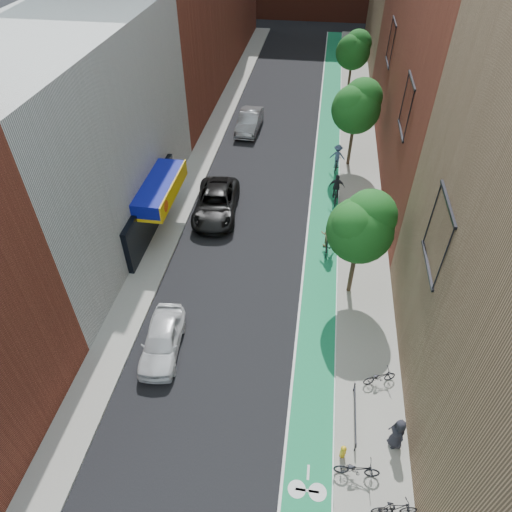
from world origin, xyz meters
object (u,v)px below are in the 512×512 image
at_px(cyclist_lane_near, 328,238).
at_px(cyclist_lane_far, 337,159).
at_px(fire_hydrant, 343,451).
at_px(pedestrian, 398,433).
at_px(parked_car_white, 162,340).
at_px(cyclist_lane_mid, 336,191).
at_px(parked_car_black, 216,203).
at_px(parked_car_silver, 249,121).

xyz_separation_m(cyclist_lane_near, cyclist_lane_far, (0.43, 9.73, 0.01)).
bearing_deg(fire_hydrant, pedestrian, 21.29).
bearing_deg(pedestrian, fire_hydrant, -91.95).
relative_size(parked_car_white, cyclist_lane_far, 2.05).
relative_size(parked_car_white, cyclist_lane_mid, 2.02).
bearing_deg(cyclist_lane_far, cyclist_lane_mid, 98.04).
bearing_deg(parked_car_black, cyclist_lane_mid, 12.93).
distance_m(parked_car_white, fire_hydrant, 9.67).
bearing_deg(pedestrian, parked_car_silver, 177.43).
bearing_deg(parked_car_silver, fire_hydrant, -71.76).
distance_m(cyclist_lane_near, pedestrian, 12.47).
height_order(parked_car_silver, fire_hydrant, parked_car_silver).
distance_m(cyclist_lane_far, pedestrian, 21.98).
xyz_separation_m(cyclist_lane_far, pedestrian, (2.70, -21.81, 0.04)).
height_order(parked_car_black, cyclist_lane_far, cyclist_lane_far).
bearing_deg(cyclist_lane_far, parked_car_white, 74.29).
distance_m(parked_car_white, cyclist_lane_near, 11.65).
distance_m(pedestrian, fire_hydrant, 2.30).
height_order(parked_car_black, fire_hydrant, parked_car_black).
relative_size(parked_car_white, cyclist_lane_near, 1.96).
bearing_deg(pedestrian, cyclist_lane_far, 163.82).
bearing_deg(cyclist_lane_mid, cyclist_lane_near, 86.23).
distance_m(cyclist_lane_near, fire_hydrant, 12.94).
height_order(parked_car_white, parked_car_silver, parked_car_silver).
height_order(parked_car_silver, pedestrian, pedestrian).
xyz_separation_m(cyclist_lane_mid, fire_hydrant, (0.60, -18.28, -0.34)).
height_order(parked_car_silver, cyclist_lane_far, cyclist_lane_far).
distance_m(parked_car_white, cyclist_lane_far, 20.19).
bearing_deg(cyclist_lane_mid, parked_car_black, 18.70).
xyz_separation_m(parked_car_white, cyclist_lane_near, (7.70, 8.74, 0.21)).
distance_m(cyclist_lane_near, cyclist_lane_far, 9.74).
relative_size(parked_car_silver, cyclist_lane_mid, 2.35).
relative_size(parked_car_white, parked_car_black, 0.73).
bearing_deg(cyclist_lane_near, parked_car_silver, -62.67).
relative_size(parked_car_black, parked_car_silver, 1.18).
xyz_separation_m(cyclist_lane_mid, pedestrian, (2.70, -17.46, 0.13)).
relative_size(parked_car_white, pedestrian, 2.58).
bearing_deg(cyclist_lane_mid, pedestrian, 99.57).
bearing_deg(cyclist_lane_far, parked_car_silver, -28.77).
bearing_deg(cyclist_lane_mid, cyclist_lane_far, -89.22).
bearing_deg(fire_hydrant, parked_car_white, 154.57).
bearing_deg(cyclist_lane_near, fire_hydrant, 96.76).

